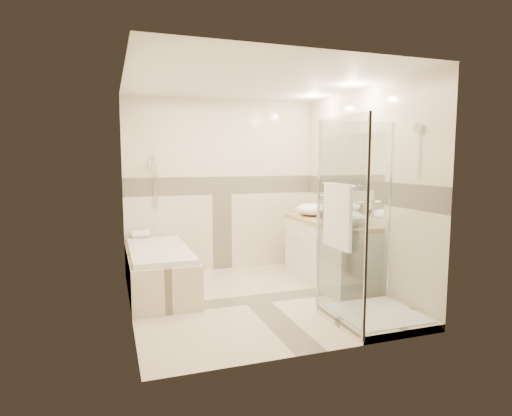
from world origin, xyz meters
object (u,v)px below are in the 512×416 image
object	(u,v)px
shower_enclosure	(364,272)
vessel_sink_far	(348,218)
bathtub	(159,268)
amenity_bottle_b	(324,213)
amenity_bottle_a	(334,214)
vanity	(328,252)
vessel_sink_near	(312,209)

from	to	relation	value
shower_enclosure	vessel_sink_far	size ratio (longest dim) A/B	4.57
bathtub	amenity_bottle_b	world-z (taller)	amenity_bottle_b
bathtub	shower_enclosure	size ratio (longest dim) A/B	0.83
amenity_bottle_a	amenity_bottle_b	distance (m)	0.25
shower_enclosure	bathtub	bearing A→B (deg)	138.90
vanity	vessel_sink_far	size ratio (longest dim) A/B	3.63
amenity_bottle_b	vanity	bearing A→B (deg)	-77.99
vanity	vessel_sink_near	bearing A→B (deg)	92.43
shower_enclosure	vessel_sink_near	bearing A→B (deg)	81.10
vanity	vessel_sink_near	distance (m)	0.70
bathtub	vanity	bearing A→B (deg)	-9.25
shower_enclosure	amenity_bottle_b	distance (m)	1.46
shower_enclosure	vessel_sink_far	distance (m)	0.92
vessel_sink_near	amenity_bottle_a	xyz separation A→B (m)	(0.00, -0.63, 0.00)
vanity	shower_enclosure	size ratio (longest dim) A/B	0.79
bathtub	vessel_sink_near	xyz separation A→B (m)	(2.13, 0.12, 0.63)
bathtub	amenity_bottle_a	distance (m)	2.28
vessel_sink_near	bathtub	bearing A→B (deg)	-176.77
vessel_sink_near	vessel_sink_far	size ratio (longest dim) A/B	0.99
bathtub	vessel_sink_near	world-z (taller)	vessel_sink_near
amenity_bottle_a	bathtub	bearing A→B (deg)	166.65
vessel_sink_far	shower_enclosure	bearing A→B (deg)	-109.53
bathtub	amenity_bottle_a	world-z (taller)	amenity_bottle_a
bathtub	vessel_sink_near	size ratio (longest dim) A/B	3.84
vessel_sink_far	amenity_bottle_b	bearing A→B (deg)	90.00
bathtub	amenity_bottle_a	size ratio (longest dim) A/B	9.21
vanity	amenity_bottle_a	xyz separation A→B (m)	(-0.02, -0.16, 0.52)
amenity_bottle_a	vessel_sink_far	bearing A→B (deg)	-90.00
vessel_sink_far	amenity_bottle_b	xyz separation A→B (m)	(0.00, 0.60, -0.00)
amenity_bottle_a	amenity_bottle_b	xyz separation A→B (m)	(0.00, 0.25, -0.01)
shower_enclosure	amenity_bottle_a	size ratio (longest dim) A/B	11.05
bathtub	amenity_bottle_b	size ratio (longest dim) A/B	9.87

